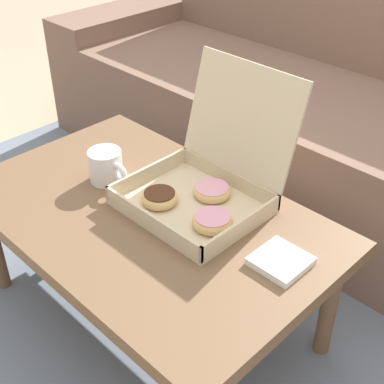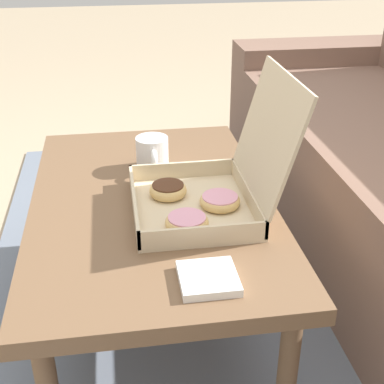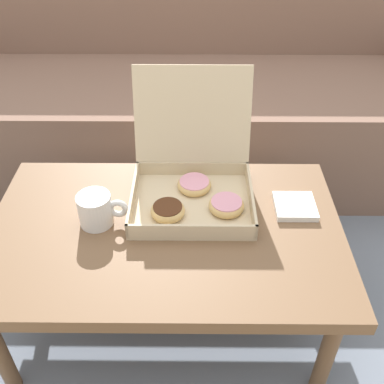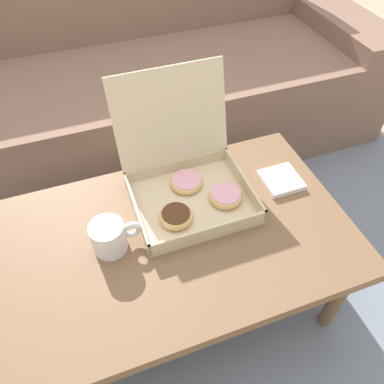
{
  "view_description": "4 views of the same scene",
  "coord_description": "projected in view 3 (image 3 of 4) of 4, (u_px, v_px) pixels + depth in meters",
  "views": [
    {
      "loc": [
        0.87,
        -0.84,
        1.22
      ],
      "look_at": [
        0.07,
        -0.04,
        0.45
      ],
      "focal_mm": 50.0,
      "sensor_mm": 36.0,
      "label": 1
    },
    {
      "loc": [
        1.23,
        -0.22,
        1.06
      ],
      "look_at": [
        0.07,
        -0.04,
        0.45
      ],
      "focal_mm": 50.0,
      "sensor_mm": 36.0,
      "label": 2
    },
    {
      "loc": [
        0.08,
        -1.04,
        1.25
      ],
      "look_at": [
        0.07,
        -0.04,
        0.45
      ],
      "focal_mm": 42.0,
      "sensor_mm": 36.0,
      "label": 3
    },
    {
      "loc": [
        -0.18,
        -0.74,
        1.26
      ],
      "look_at": [
        0.07,
        -0.04,
        0.45
      ],
      "focal_mm": 35.0,
      "sensor_mm": 36.0,
      "label": 4
    }
  ],
  "objects": [
    {
      "name": "ground_plane",
      "position": [
        171.0,
        282.0,
        1.6
      ],
      "size": [
        12.0,
        12.0,
        0.0
      ],
      "primitive_type": "plane",
      "color": "tan"
    },
    {
      "name": "area_rug",
      "position": [
        174.0,
        224.0,
        1.83
      ],
      "size": [
        2.58,
        1.91,
        0.01
      ],
      "primitive_type": "cube",
      "color": "slate",
      "rests_on": "ground_plane"
    },
    {
      "name": "couch",
      "position": [
        177.0,
        101.0,
        2.03
      ],
      "size": [
        2.46,
        0.81,
        0.86
      ],
      "color": "#7A5B4C",
      "rests_on": "ground_plane"
    },
    {
      "name": "coffee_table",
      "position": [
        165.0,
        238.0,
        1.27
      ],
      "size": [
        0.99,
        0.62,
        0.4
      ],
      "color": "brown",
      "rests_on": "ground_plane"
    },
    {
      "name": "pastry_box",
      "position": [
        194.0,
        179.0,
        1.31
      ],
      "size": [
        0.35,
        0.38,
        0.34
      ],
      "color": "beige",
      "rests_on": "coffee_table"
    },
    {
      "name": "coffee_mug",
      "position": [
        97.0,
        210.0,
        1.23
      ],
      "size": [
        0.14,
        0.09,
        0.09
      ],
      "color": "white",
      "rests_on": "coffee_table"
    },
    {
      "name": "napkin_stack",
      "position": [
        295.0,
        206.0,
        1.3
      ],
      "size": [
        0.12,
        0.12,
        0.02
      ],
      "color": "white",
      "rests_on": "coffee_table"
    }
  ]
}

